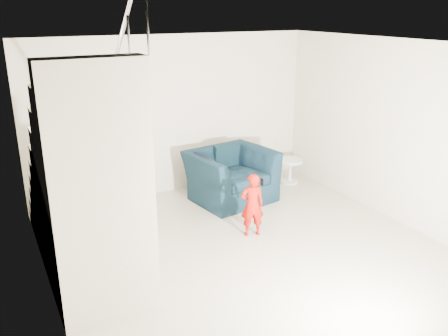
{
  "coord_description": "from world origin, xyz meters",
  "views": [
    {
      "loc": [
        -2.92,
        -4.69,
        3.12
      ],
      "look_at": [
        0.15,
        1.2,
        0.85
      ],
      "focal_mm": 38.0,
      "sensor_mm": 36.0,
      "label": 1
    }
  ],
  "objects": [
    {
      "name": "phone",
      "position": [
        0.4,
        0.53,
        0.81
      ],
      "size": [
        0.03,
        0.05,
        0.1
      ],
      "primitive_type": "cube",
      "rotation": [
        0.0,
        0.0,
        0.17
      ],
      "color": "black",
      "rests_on": "toddler"
    },
    {
      "name": "left_wall",
      "position": [
        -2.5,
        0.0,
        1.35
      ],
      "size": [
        0.0,
        5.5,
        5.5
      ],
      "primitive_type": "plane",
      "rotation": [
        1.57,
        0.0,
        1.57
      ],
      "color": "beige",
      "rests_on": "floor"
    },
    {
      "name": "toddler",
      "position": [
        0.28,
        0.59,
        0.46
      ],
      "size": [
        0.39,
        0.31,
        0.93
      ],
      "primitive_type": "imported",
      "rotation": [
        0.0,
        0.0,
        2.86
      ],
      "color": "#B01605",
      "rests_on": "floor"
    },
    {
      "name": "throw",
      "position": [
        0.11,
        1.88,
        0.53
      ],
      "size": [
        0.06,
        0.56,
        0.63
      ],
      "primitive_type": "cube",
      "color": "black",
      "rests_on": "armchair"
    },
    {
      "name": "back_wall",
      "position": [
        0.0,
        2.75,
        1.35
      ],
      "size": [
        5.0,
        0.0,
        5.0
      ],
      "primitive_type": "plane",
      "rotation": [
        1.57,
        0.0,
        0.0
      ],
      "color": "beige",
      "rests_on": "floor"
    },
    {
      "name": "right_wall",
      "position": [
        2.5,
        0.0,
        1.35
      ],
      "size": [
        0.0,
        5.5,
        5.5
      ],
      "primitive_type": "plane",
      "rotation": [
        1.57,
        0.0,
        -1.57
      ],
      "color": "beige",
      "rests_on": "floor"
    },
    {
      "name": "staircase",
      "position": [
        -2.0,
        0.55,
        0.95
      ],
      "size": [
        1.02,
        3.03,
        3.62
      ],
      "color": "#ADA089",
      "rests_on": "floor"
    },
    {
      "name": "floor",
      "position": [
        0.0,
        0.0,
        0.0
      ],
      "size": [
        5.5,
        5.5,
        0.0
      ],
      "primitive_type": "plane",
      "color": "tan",
      "rests_on": "ground"
    },
    {
      "name": "armchair",
      "position": [
        0.65,
        1.9,
        0.42
      ],
      "size": [
        1.46,
        1.33,
        0.85
      ],
      "primitive_type": "imported",
      "rotation": [
        0.0,
        0.0,
        0.15
      ],
      "color": "black",
      "rests_on": "floor"
    },
    {
      "name": "ceiling",
      "position": [
        0.0,
        0.0,
        2.7
      ],
      "size": [
        5.5,
        5.5,
        0.0
      ],
      "primitive_type": "plane",
      "rotation": [
        3.14,
        0.0,
        0.0
      ],
      "color": "silver",
      "rests_on": "back_wall"
    },
    {
      "name": "cushion",
      "position": [
        0.72,
        2.24,
        0.67
      ],
      "size": [
        0.45,
        0.22,
        0.45
      ],
      "primitive_type": "cube",
      "rotation": [
        0.21,
        0.0,
        0.0
      ],
      "color": "black",
      "rests_on": "armchair"
    },
    {
      "name": "side_table",
      "position": [
        2.0,
        2.1,
        0.3
      ],
      "size": [
        0.45,
        0.45,
        0.45
      ],
      "color": "silver",
      "rests_on": "floor"
    }
  ]
}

